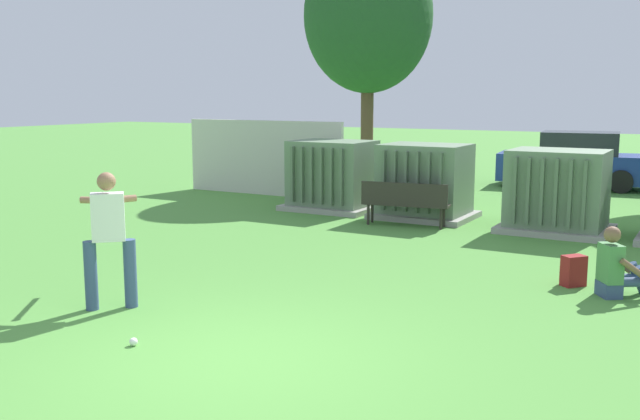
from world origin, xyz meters
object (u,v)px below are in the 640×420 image
object	(u,v)px
seated_spectator	(617,269)
backpack	(573,271)
batter	(109,232)
transformer_mid_west	(425,182)
sports_ball	(133,342)
parked_car_leftmost	(575,162)
park_bench	(405,201)
transformer_mid_east	(557,192)
transformer_west	(333,176)

from	to	relation	value
seated_spectator	backpack	size ratio (longest dim) A/B	2.19
batter	transformer_mid_west	bearing A→B (deg)	83.17
sports_ball	backpack	distance (m)	6.14
seated_spectator	parked_car_leftmost	world-z (taller)	parked_car_leftmost
seated_spectator	batter	bearing A→B (deg)	-146.37
sports_ball	backpack	world-z (taller)	backpack
batter	park_bench	bearing A→B (deg)	81.73
sports_ball	park_bench	bearing A→B (deg)	91.66
parked_car_leftmost	transformer_mid_east	bearing A→B (deg)	-82.43
transformer_mid_west	backpack	size ratio (longest dim) A/B	4.77
transformer_mid_west	seated_spectator	xyz separation A→B (m)	(4.55, -4.62, -0.41)
transformer_mid_west	sports_ball	bearing A→B (deg)	-88.30
transformer_west	park_bench	bearing A→B (deg)	-27.72
seated_spectator	backpack	world-z (taller)	seated_spectator
transformer_mid_west	parked_car_leftmost	distance (m)	7.36
transformer_mid_west	seated_spectator	bearing A→B (deg)	-45.43
sports_ball	backpack	size ratio (longest dim) A/B	0.20
transformer_mid_east	batter	size ratio (longest dim) A/B	1.21
parked_car_leftmost	seated_spectator	bearing A→B (deg)	-77.21
transformer_mid_east	transformer_mid_west	bearing A→B (deg)	174.80
batter	sports_ball	distance (m)	1.84
transformer_mid_west	park_bench	bearing A→B (deg)	-88.06
transformer_mid_west	transformer_west	bearing A→B (deg)	178.61
batter	sports_ball	size ratio (longest dim) A/B	19.33
transformer_west	park_bench	size ratio (longest dim) A/B	1.14
sports_ball	parked_car_leftmost	bearing A→B (deg)	84.37
batter	transformer_mid_east	bearing A→B (deg)	64.37
transformer_mid_east	seated_spectator	distance (m)	4.69
batter	parked_car_leftmost	xyz separation A→B (m)	(2.88, 15.43, -0.22)
transformer_west	seated_spectator	size ratio (longest dim) A/B	2.18
park_bench	parked_car_leftmost	size ratio (longest dim) A/B	0.42
batter	transformer_west	bearing A→B (deg)	99.02
transformer_west	backpack	size ratio (longest dim) A/B	4.77
transformer_west	park_bench	xyz separation A→B (m)	(2.36, -1.24, -0.25)
transformer_mid_east	seated_spectator	bearing A→B (deg)	-68.87
park_bench	batter	bearing A→B (deg)	-98.27
sports_ball	batter	bearing A→B (deg)	143.32
sports_ball	seated_spectator	xyz separation A→B (m)	(4.28, 4.64, 0.33)
transformer_mid_west	transformer_mid_east	bearing A→B (deg)	-5.20
backpack	parked_car_leftmost	world-z (taller)	parked_car_leftmost
park_bench	seated_spectator	distance (m)	5.67
backpack	parked_car_leftmost	bearing A→B (deg)	100.16
seated_spectator	park_bench	bearing A→B (deg)	142.72
transformer_mid_west	parked_car_leftmost	xyz separation A→B (m)	(1.89, 7.11, -0.04)
sports_ball	backpack	xyz separation A→B (m)	(3.67, 4.92, 0.17)
parked_car_leftmost	transformer_west	bearing A→B (deg)	-120.83
transformer_mid_east	backpack	world-z (taller)	transformer_mid_east
transformer_mid_west	park_bench	distance (m)	1.21
batter	seated_spectator	size ratio (longest dim) A/B	1.81
backpack	park_bench	bearing A→B (deg)	141.07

